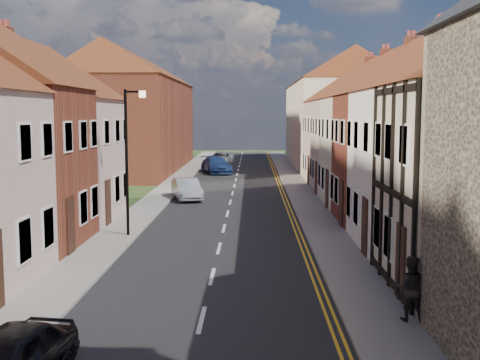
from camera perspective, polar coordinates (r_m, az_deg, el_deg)
road at (r=34.91m, az=-0.93°, el=-2.13°), size 7.00×90.00×0.02m
pavement_left at (r=35.33m, az=-8.08°, el=-2.01°), size 1.80×90.00×0.12m
pavement_right at (r=35.02m, az=6.29°, el=-2.06°), size 1.80×90.00×0.12m
cottage_r_white_near at (r=24.01m, az=20.79°, el=4.32°), size 8.30×6.00×9.00m
cottage_r_cream_mid at (r=29.15m, az=17.23°, el=4.74°), size 8.30×5.20×9.00m
cottage_r_pink at (r=34.37m, az=14.74°, el=5.00°), size 8.30×6.00×9.00m
cottage_r_white_far at (r=39.64m, az=12.91°, el=5.21°), size 8.30×5.20×9.00m
cottage_r_cream_far at (r=44.94m, az=11.51°, el=5.34°), size 8.30×6.00×9.00m
cottage_l_pink at (r=30.26m, az=-19.33°, el=4.51°), size 8.30×6.30×8.80m
block_right_far at (r=60.05m, az=8.90°, el=6.39°), size 8.30×24.20×10.50m
block_left_far at (r=55.52m, az=-9.88°, el=6.38°), size 8.30×24.20×10.50m
lamppost at (r=25.08m, az=-10.52°, el=2.55°), size 0.88×0.15×6.00m
car_mid at (r=36.11m, az=-5.08°, el=-0.87°), size 2.35×4.09×1.28m
car_far at (r=51.90m, az=-2.28°, el=1.42°), size 3.29×5.24×1.42m
car_distant at (r=60.33m, az=-1.94°, el=2.05°), size 2.82×4.94×1.30m
pedestrian_right at (r=15.39m, az=15.82°, el=-9.84°), size 0.91×0.78×1.60m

